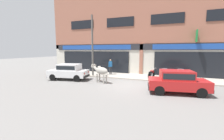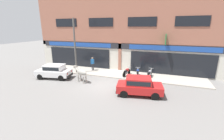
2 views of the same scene
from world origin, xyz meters
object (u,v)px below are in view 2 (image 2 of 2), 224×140
Objects in this scene: car_1 at (54,71)px; car_0 at (139,85)px; motorcycle_1 at (138,73)px; motorcycle_2 at (149,74)px; utility_pole at (75,46)px; motorcycle_0 at (127,72)px; cow at (81,72)px; pedestrian at (93,62)px.

car_0 is at bearing -6.86° from car_1.
motorcycle_1 is 1.23m from motorcycle_2.
utility_pole reaches higher than motorcycle_1.
car_1 reaches higher than motorcycle_1.
motorcycle_0 is (-2.07, 4.22, -0.30)m from car_0.
cow is at bearing 169.76° from car_0.
motorcycle_2 is (6.19, 3.28, -0.49)m from cow.
cow is at bearing -79.77° from pedestrian.
utility_pole reaches higher than car_0.
car_1 is 0.63× the size of utility_pole.
car_0 reaches higher than motorcycle_2.
motorcycle_0 is 2.43m from motorcycle_2.
cow is 3.87m from pedestrian.
car_1 is 2.10× the size of motorcycle_2.
motorcycle_0 is 6.43m from utility_pole.
cow is at bearing -48.76° from utility_pole.
car_0 is at bearing -10.24° from cow.
motorcycle_1 is at bearing -173.12° from motorcycle_2.
motorcycle_1 is at bearing 20.51° from car_1.
car_0 is 8.13m from pedestrian.
car_1 is 8.82m from motorcycle_1.
car_0 is 8.88m from utility_pole.
car_0 is at bearing -94.77° from motorcycle_2.
motorcycle_1 is 1.13× the size of pedestrian.
motorcycle_2 is at bearing 27.92° from cow.
motorcycle_2 is 1.13× the size of pedestrian.
cow is 5.92m from car_0.
utility_pole is at bearing 131.24° from cow.
car_0 is 2.10× the size of motorcycle_2.
utility_pole is (-7.87, 3.39, 2.33)m from car_0.
car_0 is at bearing -63.90° from motorcycle_0.
car_0 and car_1 have the same top height.
utility_pole is at bearing 61.54° from car_1.
car_1 reaches higher than motorcycle_2.
car_0 is 9.18m from car_1.
cow is 7.02m from motorcycle_2.
pedestrian reaches higher than motorcycle_1.
cow is 3.29m from car_1.
cow reaches higher than motorcycle_1.
motorcycle_2 is at bearing 6.55° from utility_pole.
pedestrian reaches higher than car_1.
motorcycle_2 is at bearing 18.85° from car_1.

